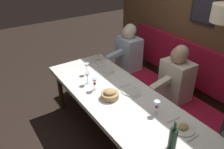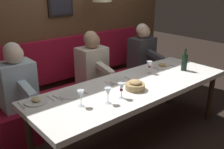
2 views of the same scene
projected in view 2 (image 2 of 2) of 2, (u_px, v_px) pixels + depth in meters
ground_plane at (133, 138)px, 3.24m from camera, size 12.00×12.00×0.00m
dining_table at (134, 89)px, 3.01m from camera, size 0.90×2.56×0.74m
banquette_bench at (91, 99)px, 3.80m from camera, size 0.52×2.76×0.45m
back_wall_panel at (67, 18)px, 3.82m from camera, size 0.59×3.96×2.90m
diner_nearest at (142, 49)px, 4.24m from camera, size 0.60×0.40×0.79m
diner_near at (92, 61)px, 3.61m from camera, size 0.60×0.40×0.79m
diner_middle at (17, 79)px, 2.95m from camera, size 0.60×0.40×0.79m
place_setting_0 at (71, 94)px, 2.70m from camera, size 0.24×0.32×0.01m
place_setting_1 at (162, 66)px, 3.59m from camera, size 0.24×0.31×0.05m
place_setting_2 at (119, 81)px, 3.07m from camera, size 0.24×0.31×0.01m
place_setting_3 at (36, 101)px, 2.54m from camera, size 0.24×0.31×0.05m
wine_glass_0 at (150, 65)px, 3.31m from camera, size 0.07×0.07×0.16m
wine_glass_1 at (81, 95)px, 2.43m from camera, size 0.07×0.07×0.16m
wine_glass_2 at (108, 92)px, 2.48m from camera, size 0.07×0.07×0.16m
wine_glass_3 at (121, 87)px, 2.60m from camera, size 0.07×0.07×0.16m
wine_bottle at (184, 62)px, 3.42m from camera, size 0.08×0.08×0.30m
bread_bowl at (135, 85)px, 2.83m from camera, size 0.22×0.22×0.12m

